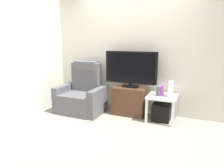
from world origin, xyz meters
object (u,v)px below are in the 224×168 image
Objects in this scene: tv_stand at (130,101)px; recliner_armchair at (82,95)px; game_console at (171,89)px; book_leftmost at (157,91)px; book_rightmost at (162,91)px; book_middle at (160,91)px; subwoofer_box at (161,112)px; side_table at (162,100)px; television at (131,68)px.

recliner_armchair reaches higher than tv_stand.
book_leftmost is at bearing -173.02° from game_console.
recliner_armchair is 1.61m from book_leftmost.
game_console is at bearing 11.52° from book_rightmost.
recliner_armchair is at bearing -166.61° from tv_stand.
book_middle is at bearing 7.89° from recliner_armchair.
side_table is at bearing 90.00° from subwoofer_box.
book_middle is (1.64, 0.15, 0.22)m from recliner_armchair.
book_middle reaches higher than subwoofer_box.
television is 1.20m from recliner_armchair.
television is 5.64× the size of book_middle.
side_table is at bearing 11.31° from book_leftmost.
side_table is 1.63× the size of subwoofer_box.
recliner_armchair reaches higher than game_console.
television is 0.70m from book_leftmost.
tv_stand is at bearing 175.46° from game_console.
television reaches higher than book_rightmost.
book_rightmost is at bearing 0.00° from book_leftmost.
book_leftmost is (-0.10, -0.02, 0.17)m from side_table.
book_rightmost is 0.16m from game_console.
subwoofer_box is 0.50m from game_console.
side_table is 0.18m from book_rightmost.
book_rightmost is at bearing -8.05° from tv_stand.
television reaches higher than subwoofer_box.
book_middle is at bearing -8.63° from tv_stand.
tv_stand is 0.89m from game_console.
book_middle is (-0.05, -0.02, 0.18)m from side_table.
television is (-0.00, 0.02, 0.68)m from tv_stand.
subwoofer_box is 0.44m from book_leftmost.
book_middle reaches higher than book_leftmost.
book_middle is 0.20m from game_console.
game_console is (0.24, 0.03, 0.05)m from book_leftmost.
tv_stand is 0.68m from television.
book_rightmost is (-0.00, -0.02, 0.43)m from subwoofer_box.
book_middle reaches higher than side_table.
subwoofer_box is at bearing 11.31° from book_leftmost.
television reaches higher than side_table.
game_console is at bearing 8.29° from recliner_armchair.
game_console is at bearing -4.54° from tv_stand.
recliner_armchair is at bearing -174.91° from book_middle.
recliner_armchair is at bearing -174.39° from subwoofer_box.
recliner_armchair reaches higher than book_middle.
subwoofer_box is 1.72× the size of book_middle.
television is 0.78m from book_rightmost.
book_rightmost reaches higher than subwoofer_box.
book_leftmost is at bearing -9.39° from tv_stand.
recliner_armchair is 5.62× the size of book_middle.
tv_stand is 2.32× the size of game_console.
tv_stand is 0.69m from side_table.
tv_stand reaches higher than subwoofer_box.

